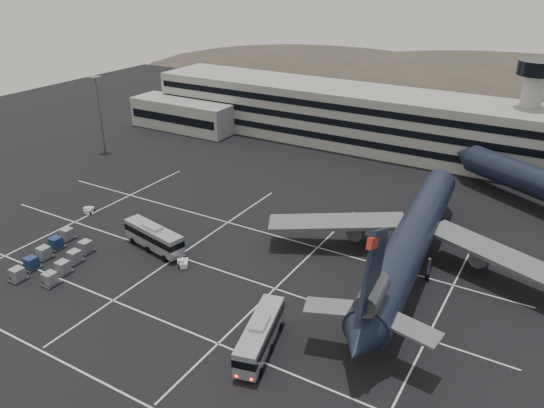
{
  "coord_description": "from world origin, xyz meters",
  "views": [
    {
      "loc": [
        44.26,
        -51.55,
        43.19
      ],
      "look_at": [
        2.33,
        19.57,
        5.0
      ],
      "focal_mm": 35.0,
      "sensor_mm": 36.0,
      "label": 1
    }
  ],
  "objects": [
    {
      "name": "terminal",
      "position": [
        -2.95,
        71.14,
        6.93
      ],
      "size": [
        125.0,
        26.0,
        24.0
      ],
      "color": "gray",
      "rests_on": "ground"
    },
    {
      "name": "bus_near",
      "position": [
        17.09,
        -8.3,
        2.36
      ],
      "size": [
        5.74,
        12.51,
        4.31
      ],
      "rotation": [
        0.0,
        0.0,
        0.25
      ],
      "color": "#989AA0",
      "rests_on": "ground"
    },
    {
      "name": "tug_a",
      "position": [
        -30.62,
        8.06,
        0.57
      ],
      "size": [
        1.78,
        2.26,
        1.28
      ],
      "rotation": [
        0.0,
        0.0,
        0.33
      ],
      "color": "silver",
      "rests_on": "ground"
    },
    {
      "name": "lightpole_left",
      "position": [
        -55.0,
        35.0,
        11.82
      ],
      "size": [
        2.4,
        2.4,
        18.28
      ],
      "color": "slate",
      "rests_on": "ground"
    },
    {
      "name": "trijet_main",
      "position": [
        26.95,
        18.57,
        5.25
      ],
      "size": [
        47.29,
        57.69,
        18.08
      ],
      "rotation": [
        0.0,
        0.0,
        0.09
      ],
      "color": "black",
      "rests_on": "ground"
    },
    {
      "name": "lane_markings",
      "position": [
        0.95,
        0.72,
        0.01
      ],
      "size": [
        90.0,
        55.62,
        0.01
      ],
      "color": "silver",
      "rests_on": "ground"
    },
    {
      "name": "tug_b",
      "position": [
        -3.12,
        2.09,
        0.6
      ],
      "size": [
        2.22,
        2.43,
        1.34
      ],
      "rotation": [
        0.0,
        0.0,
        0.6
      ],
      "color": "silver",
      "rests_on": "ground"
    },
    {
      "name": "ground",
      "position": [
        0.0,
        0.0,
        0.0
      ],
      "size": [
        260.0,
        260.0,
        0.0
      ],
      "primitive_type": "plane",
      "color": "black",
      "rests_on": "ground"
    },
    {
      "name": "uld_cluster",
      "position": [
        -21.3,
        -7.14,
        0.97
      ],
      "size": [
        11.76,
        15.21,
        2.0
      ],
      "rotation": [
        0.0,
        0.0,
        0.31
      ],
      "color": "#2D2D30",
      "rests_on": "ground"
    },
    {
      "name": "hills",
      "position": [
        17.99,
        170.0,
        -12.07
      ],
      "size": [
        352.0,
        180.0,
        44.0
      ],
      "color": "#38332B",
      "rests_on": "ground"
    },
    {
      "name": "bus_far",
      "position": [
        -10.75,
        3.96,
        2.36
      ],
      "size": [
        12.54,
        5.19,
        4.32
      ],
      "rotation": [
        0.0,
        0.0,
        1.37
      ],
      "color": "#989AA0",
      "rests_on": "ground"
    }
  ]
}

